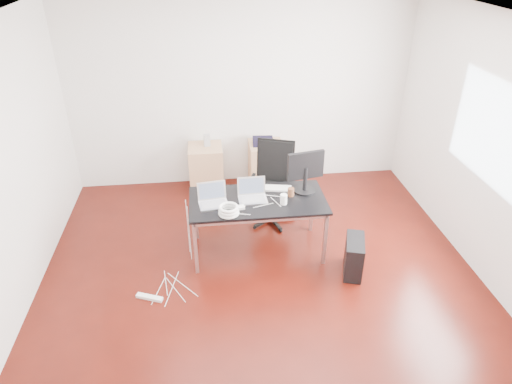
{
  "coord_description": "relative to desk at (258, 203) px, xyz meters",
  "views": [
    {
      "loc": [
        -0.53,
        -3.98,
        3.47
      ],
      "look_at": [
        0.0,
        0.55,
        0.85
      ],
      "focal_mm": 32.0,
      "sensor_mm": 36.0,
      "label": 1
    }
  ],
  "objects": [
    {
      "name": "monitor",
      "position": [
        0.59,
        0.15,
        0.34
      ],
      "size": [
        0.45,
        0.26,
        0.51
      ],
      "rotation": [
        0.0,
        0.0,
        0.2
      ],
      "color": "black",
      "rests_on": "desk"
    },
    {
      "name": "speaker",
      "position": [
        -0.55,
        1.69,
        0.11
      ],
      "size": [
        0.1,
        0.09,
        0.18
      ],
      "primitive_type": "cube",
      "rotation": [
        0.0,
        0.0,
        0.13
      ],
      "color": "#9E9E9E",
      "rests_on": "filing_cabinet_left"
    },
    {
      "name": "power_adapter",
      "position": [
        -0.21,
        -0.17,
        0.07
      ],
      "size": [
        0.08,
        0.08,
        0.03
      ],
      "primitive_type": "cube",
      "rotation": [
        0.0,
        0.0,
        0.17
      ],
      "color": "white",
      "rests_on": "desk"
    },
    {
      "name": "room_shell",
      "position": [
        0.01,
        -0.58,
        0.73
      ],
      "size": [
        5.0,
        5.0,
        5.0
      ],
      "color": "#360B06",
      "rests_on": "ground"
    },
    {
      "name": "navy_garment",
      "position": [
        0.28,
        1.65,
        0.07
      ],
      "size": [
        0.32,
        0.26,
        0.09
      ],
      "primitive_type": "cube",
      "rotation": [
        0.0,
        0.0,
        -0.08
      ],
      "color": "black",
      "rests_on": "filing_cabinet_right"
    },
    {
      "name": "laptop_right",
      "position": [
        -0.06,
        0.04,
        0.11
      ],
      "size": [
        0.34,
        0.26,
        0.23
      ],
      "rotation": [
        0.0,
        0.0,
        0.03
      ],
      "color": "silver",
      "rests_on": "desk"
    },
    {
      "name": "office_chair",
      "position": [
        0.29,
        0.71,
        -0.07
      ],
      "size": [
        0.61,
        0.62,
        1.08
      ],
      "rotation": [
        0.0,
        0.0,
        -0.33
      ],
      "color": "black",
      "rests_on": "ground"
    },
    {
      "name": "laptop_left",
      "position": [
        -0.52,
        -0.02,
        0.11
      ],
      "size": [
        0.36,
        0.3,
        0.23
      ],
      "rotation": [
        0.0,
        0.0,
        0.14
      ],
      "color": "silver",
      "rests_on": "desk"
    },
    {
      "name": "filing_cabinet_right",
      "position": [
        0.32,
        1.65,
        -0.33
      ],
      "size": [
        0.5,
        0.5,
        0.7
      ],
      "primitive_type": "cube",
      "color": "tan",
      "rests_on": "ground"
    },
    {
      "name": "keyboard",
      "position": [
        0.22,
        0.23,
        0.06
      ],
      "size": [
        0.46,
        0.22,
        0.02
      ],
      "primitive_type": "cube",
      "rotation": [
        0.0,
        0.0,
        -0.18
      ],
      "color": "white",
      "rests_on": "desk"
    },
    {
      "name": "wastebasket",
      "position": [
        0.24,
        1.67,
        -0.54
      ],
      "size": [
        0.26,
        0.26,
        0.28
      ],
      "primitive_type": "cylinder",
      "rotation": [
        0.0,
        0.0,
        -0.08
      ],
      "color": "black",
      "rests_on": "ground"
    },
    {
      "name": "power_strip",
      "position": [
        -1.27,
        -0.74,
        -0.66
      ],
      "size": [
        0.3,
        0.17,
        0.04
      ],
      "primitive_type": "cube",
      "rotation": [
        0.0,
        0.0,
        -0.39
      ],
      "color": "white",
      "rests_on": "ground"
    },
    {
      "name": "pc_tower",
      "position": [
        1.05,
        -0.55,
        -0.46
      ],
      "size": [
        0.32,
        0.49,
        0.44
      ],
      "primitive_type": "cube",
      "rotation": [
        0.0,
        0.0,
        -0.3
      ],
      "color": "black",
      "rests_on": "ground"
    },
    {
      "name": "cable_coil",
      "position": [
        -0.36,
        -0.28,
        0.11
      ],
      "size": [
        0.24,
        0.24,
        0.11
      ],
      "rotation": [
        0.0,
        0.0,
        -0.14
      ],
      "color": "white",
      "rests_on": "desk"
    },
    {
      "name": "cup_white",
      "position": [
        0.29,
        -0.13,
        0.11
      ],
      "size": [
        0.11,
        0.11,
        0.12
      ],
      "primitive_type": "cylinder",
      "rotation": [
        0.0,
        0.0,
        0.42
      ],
      "color": "white",
      "rests_on": "desk"
    },
    {
      "name": "filing_cabinet_left",
      "position": [
        -0.59,
        1.65,
        -0.33
      ],
      "size": [
        0.5,
        0.5,
        0.7
      ],
      "primitive_type": "cube",
      "color": "tan",
      "rests_on": "ground"
    },
    {
      "name": "desk",
      "position": [
        0.0,
        0.0,
        0.0
      ],
      "size": [
        1.6,
        0.8,
        0.73
      ],
      "color": "black",
      "rests_on": "ground"
    },
    {
      "name": "cup_brown",
      "position": [
        0.4,
        0.04,
        0.1
      ],
      "size": [
        0.09,
        0.09,
        0.1
      ],
      "primitive_type": "cylinder",
      "rotation": [
        0.0,
        0.0,
        -0.19
      ],
      "color": "brown",
      "rests_on": "desk"
    }
  ]
}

